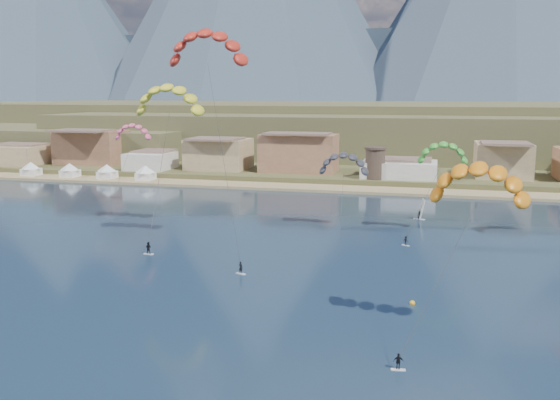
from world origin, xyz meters
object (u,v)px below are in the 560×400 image
kitesurfer_yellow (169,95)px  kitesurfer_red (207,42)px  watchtower (375,163)px  kitesurfer_orange (479,177)px  windsurfer (420,213)px  kitesurfer_green (443,150)px  buoy (412,303)px

kitesurfer_yellow → kitesurfer_red: bearing=-46.4°
watchtower → kitesurfer_orange: size_ratio=0.43×
kitesurfer_red → windsurfer: bearing=48.9°
kitesurfer_red → kitesurfer_green: kitesurfer_red is taller
kitesurfer_yellow → buoy: size_ratio=43.95×
kitesurfer_green → windsurfer: bearing=105.0°
kitesurfer_yellow → kitesurfer_green: 48.04m
kitesurfer_green → kitesurfer_red: bearing=-147.7°
kitesurfer_green → kitesurfer_orange: bearing=-86.3°
kitesurfer_yellow → watchtower: bearing=64.8°
windsurfer → buoy: windsurfer is taller
kitesurfer_yellow → windsurfer: size_ratio=7.13×
kitesurfer_red → kitesurfer_green: size_ratio=1.93×
kitesurfer_red → windsurfer: 55.47m
windsurfer → buoy: bearing=-89.4°
watchtower → buoy: watchtower is taller
watchtower → kitesurfer_green: size_ratio=0.47×
kitesurfer_green → watchtower: bearing=106.9°
kitesurfer_red → buoy: 46.96m
kitesurfer_red → kitesurfer_green: 43.66m
watchtower → kitesurfer_yellow: 72.10m
watchtower → kitesurfer_red: size_ratio=0.25×
watchtower → buoy: (13.58, -91.62, -6.26)m
kitesurfer_green → windsurfer: size_ratio=4.47×
watchtower → kitesurfer_red: 82.19m
kitesurfer_yellow → kitesurfer_orange: bearing=-37.5°
kitesurfer_orange → buoy: (-6.01, 9.41, -16.46)m
watchtower → kitesurfer_green: (16.62, -54.65, 8.61)m
kitesurfer_red → buoy: kitesurfer_red is taller
kitesurfer_yellow → windsurfer: kitesurfer_yellow is taller
kitesurfer_red → buoy: (31.00, -15.44, -31.71)m
kitesurfer_orange → kitesurfer_yellow: bearing=142.5°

